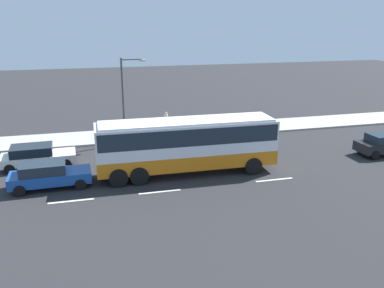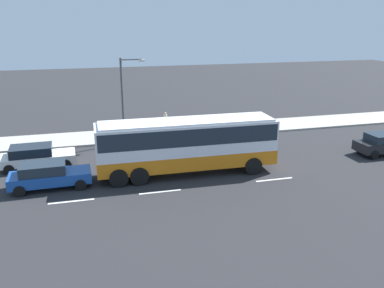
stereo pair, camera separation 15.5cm
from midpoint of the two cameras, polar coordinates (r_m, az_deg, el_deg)
name	(u,v)px [view 2 (the right image)]	position (r m, az deg, el deg)	size (l,w,h in m)	color
ground_plane	(199,171)	(26.31, 0.88, -3.75)	(120.00, 120.00, 0.00)	#28282B
sidewalk_curb	(170,133)	(34.77, -3.28, 1.60)	(80.00, 4.00, 0.15)	#A8A399
lane_centreline	(68,202)	(23.02, -17.12, -7.72)	(26.19, 0.16, 0.01)	white
coach_bus	(187,141)	(25.20, -0.86, 0.44)	(11.17, 2.81, 3.46)	orange
car_white_minivan	(36,156)	(28.61, -21.16, -1.55)	(4.79, 2.16, 1.46)	white
car_blue_saloon	(48,175)	(24.85, -19.65, -4.10)	(4.58, 1.94, 1.53)	#194799
pedestrian_near_curb	(165,120)	(34.70, -3.87, 3.34)	(0.32, 0.32, 1.68)	black
street_lamp	(125,94)	(31.65, -9.50, 6.95)	(1.88, 0.24, 6.45)	#47474C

